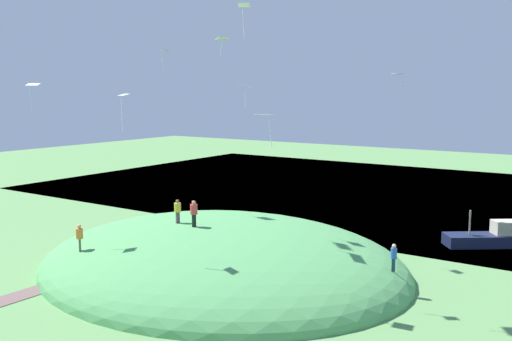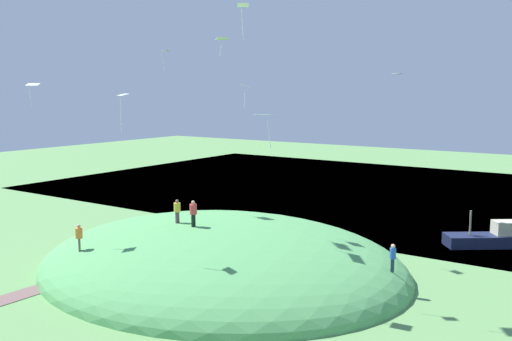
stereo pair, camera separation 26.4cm
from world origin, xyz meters
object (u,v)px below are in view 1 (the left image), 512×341
at_px(person_walking_path, 79,235).
at_px(kite_1, 123,99).
at_px(person_watching_kites, 194,211).
at_px(kite_7, 245,86).
at_px(person_near_shore, 178,209).
at_px(kite_2, 33,86).
at_px(kite_12, 164,53).
at_px(person_with_child, 394,254).
at_px(kite_14, 222,39).
at_px(kite_11, 244,9).
at_px(kite_15, 266,116).
at_px(kite_3, 398,74).
at_px(boat_on_lake, 494,238).

height_order(person_walking_path, kite_1, kite_1).
xyz_separation_m(person_watching_kites, kite_1, (5.26, -0.60, 7.27)).
bearing_deg(kite_7, person_near_shore, -77.73).
height_order(kite_1, kite_2, kite_2).
bearing_deg(kite_7, kite_12, -119.72).
xyz_separation_m(person_watching_kites, kite_2, (5.88, -8.03, 8.03)).
relative_size(kite_1, kite_7, 1.39).
bearing_deg(kite_7, person_with_child, 102.69).
relative_size(kite_7, kite_14, 1.20).
distance_m(person_walking_path, kite_11, 17.06).
height_order(person_near_shore, kite_11, kite_11).
distance_m(person_walking_path, kite_15, 14.23).
bearing_deg(kite_3, kite_12, -70.09).
distance_m(boat_on_lake, person_with_child, 15.16).
bearing_deg(person_watching_kites, kite_3, 157.96).
xyz_separation_m(person_near_shore, kite_7, (-1.06, 4.87, 8.15)).
bearing_deg(kite_3, kite_2, -34.81).
bearing_deg(kite_2, kite_14, 140.28).
height_order(kite_12, kite_14, kite_14).
bearing_deg(kite_11, boat_on_lake, 149.54).
bearing_deg(kite_15, person_walking_path, -73.12).
distance_m(kite_7, kite_14, 5.10).
distance_m(boat_on_lake, kite_15, 23.94).
height_order(boat_on_lake, kite_11, kite_11).
bearing_deg(kite_3, person_with_child, 20.50).
distance_m(person_with_child, kite_15, 11.18).
bearing_deg(person_with_child, person_near_shore, 178.96).
xyz_separation_m(person_with_child, person_walking_path, (8.89, -17.04, 0.63)).
distance_m(person_walking_path, kite_14, 15.89).
xyz_separation_m(person_with_child, kite_15, (5.38, -5.47, 8.13)).
bearing_deg(kite_15, boat_on_lake, 158.07).
relative_size(boat_on_lake, person_walking_path, 4.09).
distance_m(person_near_shore, kite_1, 9.34).
bearing_deg(person_watching_kites, person_with_child, 108.13).
bearing_deg(kite_7, kite_14, -121.98).
bearing_deg(boat_on_lake, kite_1, -160.11).
distance_m(person_with_child, kite_2, 24.44).
relative_size(person_near_shore, person_with_child, 0.96).
bearing_deg(person_watching_kites, person_walking_path, -38.53).
distance_m(person_near_shore, kite_3, 20.68).
bearing_deg(kite_14, person_walking_path, -26.70).
height_order(kite_3, kite_7, kite_3).
xyz_separation_m(person_watching_kites, kite_15, (1.92, 6.85, 6.37)).
height_order(person_watching_kites, kite_7, kite_7).
height_order(kite_11, kite_15, kite_11).
xyz_separation_m(kite_7, kite_11, (1.55, 0.98, 4.42)).
height_order(kite_3, kite_11, kite_11).
distance_m(person_near_shore, kite_11, 13.88).
height_order(boat_on_lake, kite_12, kite_12).
bearing_deg(kite_11, kite_14, -129.98).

